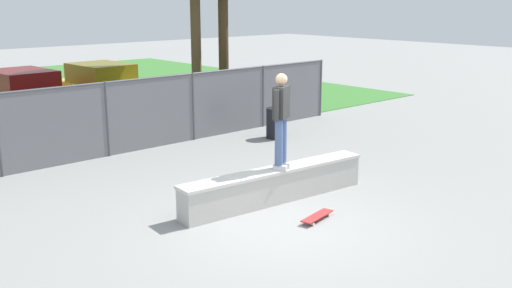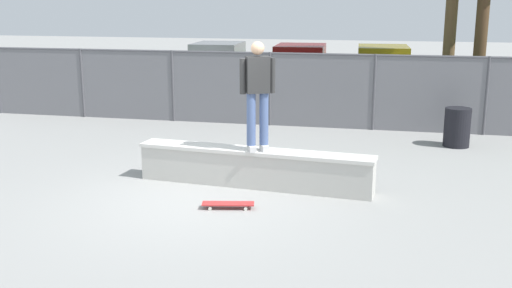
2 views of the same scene
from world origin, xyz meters
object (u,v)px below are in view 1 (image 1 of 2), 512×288
Objects in this scene: skateboarder at (281,117)px; trash_bin at (276,123)px; car_red at (25,97)px; skateboard at (317,216)px; car_yellow at (104,88)px; concrete_ledge at (275,185)px.

trash_bin is at bearing 47.09° from skateboarder.
trash_bin is (4.46, -6.61, -0.41)m from car_red.
car_yellow reaches higher than skateboard.
car_yellow is 6.93m from trash_bin.
skateboard is 11.91m from car_yellow.
skateboarder reaches higher than car_yellow.
skateboard is at bearing -100.29° from skateboarder.
skateboard is at bearing -127.17° from trash_bin.
car_yellow is at bearing 104.68° from trash_bin.
skateboard is (-0.14, -1.21, -0.26)m from concrete_ledge.
concrete_ledge is 4.87× the size of trash_bin.
car_red is 5.04× the size of trash_bin.
car_red is at bearing 93.25° from skateboard.
skateboarder is 0.42× the size of car_red.
concrete_ledge is 2.28× the size of skateboarder.
car_yellow reaches higher than concrete_ledge.
car_red reaches higher than skateboard.
trash_bin is at bearing 46.04° from concrete_ledge.
concrete_ledge is at bearing -133.96° from trash_bin.
car_red is (-0.80, 10.42, 0.51)m from concrete_ledge.
skateboarder is 10.55m from car_red.
car_yellow is at bearing 79.66° from concrete_ledge.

